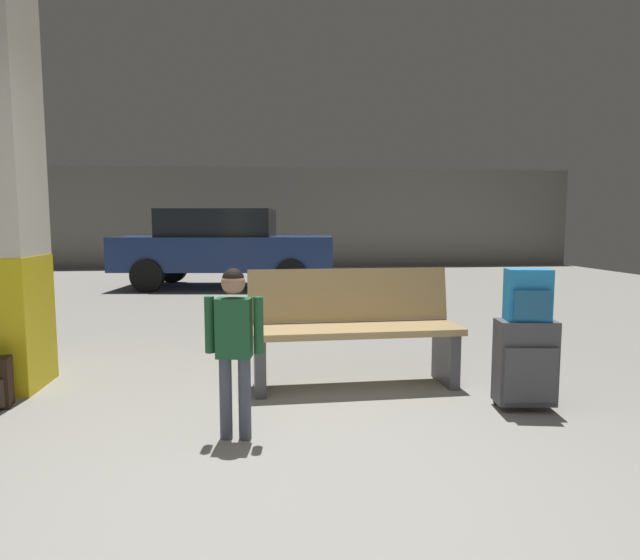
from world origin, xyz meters
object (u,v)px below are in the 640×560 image
backpack_bright (528,296)px  child (234,335)px  bench (353,328)px  parked_car_far (225,246)px  suitcase (525,363)px

backpack_bright → child: child is taller
bench → child: 1.30m
bench → parked_car_far: parked_car_far is taller
suitcase → child: child is taller
suitcase → backpack_bright: bearing=-138.7°
backpack_bright → parked_car_far: bearing=108.4°
bench → child: child is taller
suitcase → parked_car_far: bearing=108.4°
backpack_bright → suitcase: bearing=41.3°
bench → backpack_bright: backpack_bright is taller
bench → child: size_ratio=1.63×
child → suitcase: bearing=8.1°
child → bench: bearing=48.3°
suitcase → parked_car_far: 7.66m
child → parked_car_far: size_ratio=0.23×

